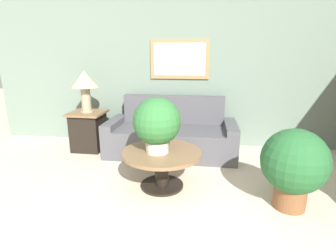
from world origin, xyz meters
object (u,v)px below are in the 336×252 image
table_lamp (85,82)px  potted_plant_floor (294,164)px  coffee_table (162,161)px  potted_plant_on_table (157,123)px  couch_main (171,136)px  side_table (89,130)px

table_lamp → potted_plant_floor: bearing=-25.8°
coffee_table → potted_plant_on_table: 0.48m
couch_main → table_lamp: size_ratio=3.04×
potted_plant_floor → coffee_table: bearing=169.6°
potted_plant_on_table → potted_plant_floor: (1.46, -0.23, -0.32)m
table_lamp → potted_plant_on_table: 1.83m
table_lamp → couch_main: bearing=0.6°
potted_plant_on_table → potted_plant_floor: size_ratio=0.76×
couch_main → side_table: (-1.40, -0.01, 0.04)m
couch_main → potted_plant_on_table: size_ratio=3.14×
coffee_table → table_lamp: (-1.44, 1.12, 0.80)m
side_table → table_lamp: table_lamp is taller
coffee_table → side_table: bearing=142.1°
couch_main → potted_plant_floor: couch_main is taller
potted_plant_on_table → potted_plant_floor: potted_plant_on_table is taller
coffee_table → side_table: side_table is taller
potted_plant_on_table → potted_plant_floor: bearing=-8.9°
coffee_table → potted_plant_on_table: (-0.05, -0.03, 0.48)m
side_table → potted_plant_on_table: 1.87m
coffee_table → potted_plant_on_table: size_ratio=1.46×
coffee_table → potted_plant_on_table: bearing=-147.8°
table_lamp → potted_plant_floor: table_lamp is taller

